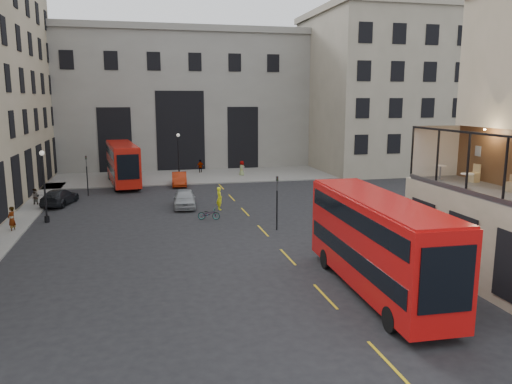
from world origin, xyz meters
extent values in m
plane|color=black|center=(0.00, 0.00, 0.00)|extent=(140.00, 140.00, 0.00)
cube|color=black|center=(4.98, 0.00, 2.00)|extent=(0.08, 9.20, 3.00)
cube|color=beige|center=(6.50, 5.00, 6.05)|extent=(3.00, 0.04, 2.90)
cube|color=black|center=(6.50, 0.00, 7.50)|extent=(3.00, 10.00, 0.04)
cube|color=slate|center=(5.00, 0.00, 4.70)|extent=(0.12, 10.00, 0.18)
cube|color=black|center=(5.00, 0.00, 7.45)|extent=(0.12, 10.00, 0.10)
cube|color=beige|center=(7.92, 3.20, 6.20)|extent=(0.04, 0.45, 0.55)
cylinder|color=#FFD899|center=(7.30, 2.00, 7.45)|extent=(0.12, 0.12, 0.05)
cube|color=tan|center=(6.50, 0.00, 2.25)|extent=(3.00, 11.00, 4.50)
cube|color=slate|center=(6.50, 0.00, 4.55)|extent=(3.00, 10.00, 0.10)
cube|color=gray|center=(-5.00, 48.00, 9.00)|extent=(34.00, 10.00, 18.00)
cube|color=gray|center=(-5.00, 48.00, 17.60)|extent=(35.00, 10.60, 0.80)
cube|color=black|center=(-5.00, 42.96, 5.00)|extent=(6.00, 0.12, 10.00)
cube|color=black|center=(-13.00, 42.96, 4.00)|extent=(4.00, 0.12, 8.00)
cube|color=black|center=(3.00, 42.96, 4.00)|extent=(4.00, 0.12, 8.00)
cube|color=#9E9480|center=(20.00, 40.00, 10.00)|extent=(16.00, 18.00, 20.00)
cube|color=#9E9480|center=(20.00, 40.00, 19.60)|extent=(16.60, 18.60, 0.80)
cube|color=slate|center=(-6.00, 38.00, 0.06)|extent=(40.00, 12.00, 0.12)
cylinder|color=black|center=(-1.00, 12.00, 1.40)|extent=(0.10, 0.10, 2.80)
imported|color=black|center=(-1.00, 12.00, 3.30)|extent=(0.16, 0.20, 1.00)
cylinder|color=black|center=(-15.00, 28.00, 1.40)|extent=(0.10, 0.10, 2.80)
imported|color=black|center=(-15.00, 28.00, 3.30)|extent=(0.16, 0.20, 1.00)
cylinder|color=black|center=(-17.00, 18.00, 2.50)|extent=(0.14, 0.14, 5.00)
cylinder|color=black|center=(-17.00, 18.00, 0.25)|extent=(0.36, 0.36, 0.50)
sphere|color=silver|center=(-17.00, 18.00, 5.15)|extent=(0.36, 0.36, 0.36)
cylinder|color=black|center=(-6.00, 34.00, 2.50)|extent=(0.14, 0.14, 5.00)
cylinder|color=black|center=(-6.00, 34.00, 0.25)|extent=(0.36, 0.36, 0.50)
sphere|color=silver|center=(-6.00, 34.00, 5.15)|extent=(0.36, 0.36, 0.36)
cube|color=#B60D0C|center=(0.50, 0.02, 2.44)|extent=(2.94, 11.49, 4.05)
cube|color=black|center=(0.50, 0.02, 1.87)|extent=(2.96, 10.87, 0.83)
cube|color=black|center=(0.50, 0.02, 3.68)|extent=(2.96, 10.87, 0.83)
cube|color=#B60D0C|center=(0.50, 0.02, 4.49)|extent=(2.83, 11.26, 0.12)
cylinder|color=black|center=(-0.56, 3.71, 0.52)|extent=(0.32, 1.05, 1.04)
cylinder|color=black|center=(1.79, 3.64, 0.52)|extent=(0.32, 1.05, 1.04)
cylinder|color=black|center=(-0.80, -3.94, 0.52)|extent=(0.32, 1.05, 1.04)
cylinder|color=black|center=(1.55, -4.01, 0.52)|extent=(0.32, 1.05, 1.04)
cube|color=#A6140B|center=(-11.92, 33.72, 2.35)|extent=(3.85, 11.23, 3.90)
cube|color=black|center=(-11.92, 33.72, 1.80)|extent=(3.81, 10.64, 0.80)
cube|color=black|center=(-11.92, 33.72, 3.55)|extent=(3.81, 10.64, 0.80)
cube|color=#A6140B|center=(-11.92, 33.72, 4.33)|extent=(3.72, 11.00, 0.12)
cylinder|color=black|center=(-13.48, 37.07, 0.50)|extent=(0.40, 1.03, 1.00)
cylinder|color=black|center=(-11.24, 37.35, 0.50)|extent=(0.40, 1.03, 1.00)
cylinder|color=black|center=(-12.57, 29.75, 0.50)|extent=(0.40, 1.03, 1.00)
cylinder|color=black|center=(-10.32, 30.03, 0.50)|extent=(0.40, 1.03, 1.00)
imported|color=#9B9FA2|center=(-6.58, 20.90, 0.76)|extent=(2.17, 4.58, 1.51)
imported|color=#952209|center=(-6.17, 31.73, 0.70)|extent=(1.75, 4.35, 1.41)
imported|color=black|center=(-17.00, 24.33, 0.69)|extent=(3.07, 5.11, 1.39)
imported|color=gray|center=(-5.20, 16.12, 0.44)|extent=(1.75, 0.97, 0.87)
imported|color=#FCFF1A|center=(-3.88, 19.30, 0.95)|extent=(0.57, 0.76, 1.91)
imported|color=gray|center=(-18.90, 24.22, 0.76)|extent=(0.89, 0.78, 1.52)
imported|color=gray|center=(-11.20, 36.87, 0.76)|extent=(1.07, 1.11, 1.52)
imported|color=gray|center=(-2.95, 40.00, 0.85)|extent=(1.07, 0.75, 1.69)
imported|color=gray|center=(1.56, 36.72, 0.91)|extent=(0.90, 1.05, 1.82)
imported|color=gray|center=(-18.82, 15.58, 0.90)|extent=(0.65, 0.77, 1.79)
cylinder|color=white|center=(5.60, 0.80, 5.37)|extent=(0.63, 0.63, 0.04)
cylinder|color=slate|center=(5.60, 0.80, 4.99)|extent=(0.08, 0.08, 0.74)
cylinder|color=slate|center=(5.60, 0.80, 4.62)|extent=(0.46, 0.46, 0.03)
cylinder|color=silver|center=(6.01, 3.69, 5.40)|extent=(0.66, 0.66, 0.04)
cylinder|color=slate|center=(6.01, 3.69, 5.00)|extent=(0.09, 0.09, 0.76)
cylinder|color=slate|center=(6.01, 3.69, 4.62)|extent=(0.48, 0.48, 0.03)
cube|color=tan|center=(7.33, -0.14, 4.81)|extent=(0.46, 0.46, 0.42)
cube|color=tan|center=(7.32, 2.62, 4.86)|extent=(0.57, 0.57, 0.51)
cube|color=tan|center=(7.53, 2.66, 5.34)|extent=(0.15, 0.47, 0.45)
camera|label=1|loc=(-10.07, -20.49, 9.01)|focal=35.00mm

